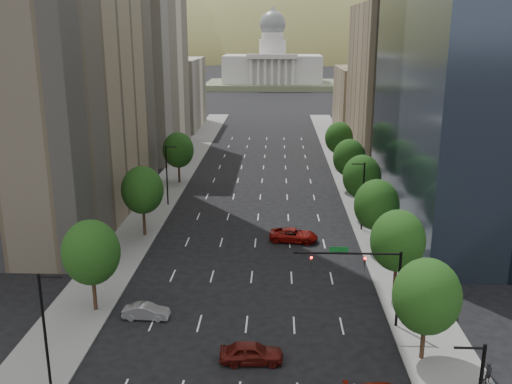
# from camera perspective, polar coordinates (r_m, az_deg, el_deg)

# --- Properties ---
(sidewalk_left) EXTENTS (6.00, 200.00, 0.15)m
(sidewalk_left) POSITION_cam_1_polar(r_m,az_deg,el_deg) (80.80, -10.85, -2.30)
(sidewalk_left) COLOR slate
(sidewalk_left) RESTS_ON ground
(sidewalk_right) EXTENTS (6.00, 200.00, 0.15)m
(sidewalk_right) POSITION_cam_1_polar(r_m,az_deg,el_deg) (79.82, 11.42, -2.56)
(sidewalk_right) COLOR slate
(sidewalk_right) RESTS_ON ground
(midrise_cream_left) EXTENTS (14.00, 30.00, 35.00)m
(midrise_cream_left) POSITION_cam_1_polar(r_m,az_deg,el_deg) (121.19, -11.22, 12.05)
(midrise_cream_left) COLOR beige
(midrise_cream_left) RESTS_ON ground
(filler_left) EXTENTS (14.00, 26.00, 18.00)m
(filler_left) POSITION_cam_1_polar(r_m,az_deg,el_deg) (154.10, -8.26, 9.75)
(filler_left) COLOR beige
(filler_left) RESTS_ON ground
(parking_tan_right) EXTENTS (14.00, 30.00, 30.00)m
(parking_tan_right) POSITION_cam_1_polar(r_m,az_deg,el_deg) (117.38, 13.42, 10.59)
(parking_tan_right) COLOR #8C7759
(parking_tan_right) RESTS_ON ground
(filler_right) EXTENTS (14.00, 26.00, 16.00)m
(filler_right) POSITION_cam_1_polar(r_m,az_deg,el_deg) (150.43, 10.88, 9.10)
(filler_right) COLOR #8C7759
(filler_right) RESTS_ON ground
(tree_right_0) EXTENTS (5.20, 5.20, 8.39)m
(tree_right_0) POSITION_cam_1_polar(r_m,az_deg,el_deg) (45.72, 16.74, -10.00)
(tree_right_0) COLOR #382316
(tree_right_0) RESTS_ON ground
(tree_right_1) EXTENTS (5.20, 5.20, 8.75)m
(tree_right_1) POSITION_cam_1_polar(r_m,az_deg,el_deg) (55.44, 14.02, -4.76)
(tree_right_1) COLOR #382316
(tree_right_1) RESTS_ON ground
(tree_right_2) EXTENTS (5.20, 5.20, 8.61)m
(tree_right_2) POSITION_cam_1_polar(r_m,az_deg,el_deg) (66.65, 11.98, -1.28)
(tree_right_2) COLOR #382316
(tree_right_2) RESTS_ON ground
(tree_right_3) EXTENTS (5.20, 5.20, 8.89)m
(tree_right_3) POSITION_cam_1_polar(r_m,az_deg,el_deg) (77.99, 10.56, 1.51)
(tree_right_3) COLOR #382316
(tree_right_3) RESTS_ON ground
(tree_right_4) EXTENTS (5.20, 5.20, 8.46)m
(tree_right_4) POSITION_cam_1_polar(r_m,az_deg,el_deg) (91.59, 9.32, 3.41)
(tree_right_4) COLOR #382316
(tree_right_4) RESTS_ON ground
(tree_right_5) EXTENTS (5.20, 5.20, 8.75)m
(tree_right_5) POSITION_cam_1_polar(r_m,az_deg,el_deg) (107.12, 8.31, 5.39)
(tree_right_5) COLOR #382316
(tree_right_5) RESTS_ON ground
(tree_left_0) EXTENTS (5.20, 5.20, 8.75)m
(tree_left_0) POSITION_cam_1_polar(r_m,az_deg,el_deg) (53.14, -16.20, -5.84)
(tree_left_0) COLOR #382316
(tree_left_0) RESTS_ON ground
(tree_left_1) EXTENTS (5.20, 5.20, 8.97)m
(tree_left_1) POSITION_cam_1_polar(r_m,az_deg,el_deg) (71.33, -11.32, 0.19)
(tree_left_1) COLOR #382316
(tree_left_1) RESTS_ON ground
(tree_left_2) EXTENTS (5.20, 5.20, 8.68)m
(tree_left_2) POSITION_cam_1_polar(r_m,az_deg,el_deg) (96.17, -7.80, 4.19)
(tree_left_2) COLOR #382316
(tree_left_2) RESTS_ON ground
(streetlight_rn) EXTENTS (1.70, 0.20, 9.00)m
(streetlight_rn) POSITION_cam_1_polar(r_m,az_deg,el_deg) (73.40, 10.63, -0.24)
(streetlight_rn) COLOR black
(streetlight_rn) RESTS_ON ground
(streetlight_ls) EXTENTS (1.70, 0.20, 9.00)m
(streetlight_ls) POSITION_cam_1_polar(r_m,az_deg,el_deg) (43.15, -20.35, -12.77)
(streetlight_ls) COLOR black
(streetlight_ls) RESTS_ON ground
(streetlight_ln) EXTENTS (1.70, 0.20, 9.00)m
(streetlight_ln) POSITION_cam_1_polar(r_m,az_deg,el_deg) (83.78, -8.89, 1.84)
(streetlight_ln) COLOR black
(streetlight_ln) RESTS_ON ground
(traffic_signal) EXTENTS (9.12, 0.40, 7.38)m
(traffic_signal) POSITION_cam_1_polar(r_m,az_deg,el_deg) (49.54, 11.38, -7.84)
(traffic_signal) COLOR black
(traffic_signal) RESTS_ON ground
(capitol) EXTENTS (60.00, 40.00, 35.20)m
(capitol) POSITION_cam_1_polar(r_m,az_deg,el_deg) (265.01, 1.65, 12.27)
(capitol) COLOR #596647
(capitol) RESTS_ON ground
(foothills) EXTENTS (720.00, 413.00, 263.00)m
(foothills) POSITION_cam_1_polar(r_m,az_deg,el_deg) (618.20, 5.21, 9.90)
(foothills) COLOR olive
(foothills) RESTS_ON ground
(car_maroon) EXTENTS (5.04, 2.24, 1.68)m
(car_maroon) POSITION_cam_1_polar(r_m,az_deg,el_deg) (45.66, -0.46, -15.80)
(car_maroon) COLOR #50120D
(car_maroon) RESTS_ON ground
(car_silver) EXTENTS (4.19, 1.58, 1.37)m
(car_silver) POSITION_cam_1_polar(r_m,az_deg,el_deg) (52.76, -10.93, -11.68)
(car_silver) COLOR gray
(car_silver) RESTS_ON ground
(car_red_far) EXTENTS (6.14, 3.36, 1.63)m
(car_red_far) POSITION_cam_1_polar(r_m,az_deg,el_deg) (69.76, 3.79, -4.33)
(car_red_far) COLOR maroon
(car_red_far) RESTS_ON ground
(cyclist) EXTENTS (1.15, 1.64, 2.07)m
(cyclist) POSITION_cam_1_polar(r_m,az_deg,el_deg) (45.74, 22.19, -17.03)
(cyclist) COLOR black
(cyclist) RESTS_ON sidewalk_right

